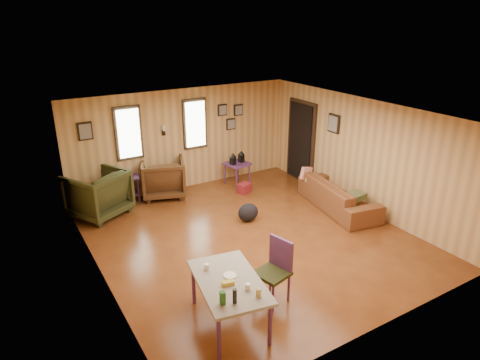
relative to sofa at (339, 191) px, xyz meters
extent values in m
cube|color=brown|center=(-2.33, -0.12, -0.43)|extent=(5.50, 6.00, 0.02)
cube|color=#997C5B|center=(-2.33, -0.12, 1.99)|extent=(5.50, 6.00, 0.02)
cube|color=tan|center=(-2.33, 2.89, 0.78)|extent=(5.50, 0.02, 2.40)
cube|color=tan|center=(-2.33, -3.13, 0.78)|extent=(5.50, 0.02, 2.40)
cube|color=tan|center=(-5.09, -0.12, 0.78)|extent=(0.02, 6.00, 2.40)
cube|color=tan|center=(0.43, -0.12, 0.78)|extent=(0.02, 6.00, 2.40)
cube|color=black|center=(-3.63, 2.85, 1.13)|extent=(0.60, 0.05, 1.20)
cube|color=#E0F2D1|center=(-3.63, 2.81, 1.13)|extent=(0.48, 0.04, 1.06)
cube|color=black|center=(-2.03, 2.85, 1.13)|extent=(0.60, 0.05, 1.20)
cube|color=#E0F2D1|center=(-2.03, 2.81, 1.13)|extent=(0.48, 0.04, 1.06)
cube|color=black|center=(-2.83, 2.83, 1.03)|extent=(0.07, 0.05, 0.12)
cylinder|color=silver|center=(-2.83, 2.77, 1.16)|extent=(0.07, 0.07, 0.14)
cube|color=black|center=(0.39, 1.83, 0.58)|extent=(0.06, 1.00, 2.05)
cube|color=black|center=(0.35, 1.83, 0.58)|extent=(0.04, 0.82, 1.90)
cube|color=black|center=(-1.28, 2.85, 1.38)|extent=(0.24, 0.04, 0.28)
cube|color=#9E998C|center=(-1.28, 2.82, 1.38)|extent=(0.19, 0.02, 0.22)
cube|color=black|center=(-0.83, 2.85, 1.33)|extent=(0.24, 0.04, 0.28)
cube|color=#9E998C|center=(-0.83, 2.82, 1.33)|extent=(0.19, 0.02, 0.22)
cube|color=black|center=(-1.05, 2.85, 1.00)|extent=(0.24, 0.04, 0.28)
cube|color=#9E998C|center=(-1.05, 2.82, 1.00)|extent=(0.19, 0.02, 0.22)
cube|color=black|center=(-4.53, 2.85, 1.30)|extent=(0.30, 0.04, 0.38)
cube|color=#9E998C|center=(-4.53, 2.82, 1.30)|extent=(0.24, 0.02, 0.31)
cube|color=black|center=(0.39, 0.73, 1.28)|extent=(0.04, 0.34, 0.42)
cube|color=#9E998C|center=(0.36, 0.73, 1.28)|extent=(0.02, 0.27, 0.34)
imported|color=brown|center=(0.00, 0.00, 0.00)|extent=(0.99, 2.21, 0.83)
imported|color=#492C16|center=(-2.98, 2.63, 0.07)|extent=(1.20, 1.16, 0.98)
imported|color=#2F3216|center=(-4.54, 2.36, 0.12)|extent=(1.38, 1.36, 1.08)
cube|color=#61316E|center=(-3.79, 2.84, 0.15)|extent=(0.67, 0.63, 0.04)
cube|color=#61316E|center=(-3.79, 2.84, -0.23)|extent=(0.61, 0.57, 0.03)
cylinder|color=#61316E|center=(-4.06, 2.70, -0.14)|extent=(0.05, 0.05, 0.55)
cylinder|color=#61316E|center=(-3.61, 2.58, -0.14)|extent=(0.05, 0.05, 0.55)
cylinder|color=#61316E|center=(-3.96, 3.10, -0.14)|extent=(0.05, 0.05, 0.55)
cylinder|color=#61316E|center=(-3.51, 2.98, -0.14)|extent=(0.05, 0.05, 0.55)
cube|color=brown|center=(-3.90, 2.87, 0.23)|extent=(0.10, 0.05, 0.13)
cube|color=brown|center=(-3.69, 2.81, 0.23)|extent=(0.09, 0.04, 0.12)
cube|color=#61316E|center=(-1.15, 2.36, 0.11)|extent=(0.62, 0.62, 0.04)
cylinder|color=#61316E|center=(-1.32, 2.12, -0.15)|extent=(0.04, 0.04, 0.53)
cylinder|color=#61316E|center=(-0.91, 2.19, -0.15)|extent=(0.04, 0.04, 0.53)
cylinder|color=#61316E|center=(-1.40, 2.53, -0.15)|extent=(0.04, 0.04, 0.53)
cylinder|color=#61316E|center=(-0.98, 2.61, -0.15)|extent=(0.04, 0.04, 0.53)
cube|color=black|center=(-1.29, 2.34, 0.23)|extent=(0.14, 0.14, 0.19)
cone|color=black|center=(-1.29, 2.34, 0.38)|extent=(0.19, 0.19, 0.11)
cube|color=black|center=(-1.02, 2.39, 0.23)|extent=(0.14, 0.14, 0.19)
cone|color=black|center=(-1.02, 2.39, 0.38)|extent=(0.19, 0.19, 0.11)
cube|color=maroon|center=(-1.29, 1.81, -0.30)|extent=(0.38, 0.34, 0.23)
ellipsoid|color=black|center=(-2.00, 0.51, -0.23)|extent=(0.52, 0.45, 0.38)
cube|color=#4D5730|center=(0.00, -0.49, 0.06)|extent=(0.41, 0.34, 0.12)
cube|color=red|center=(-0.17, 0.92, 0.14)|extent=(0.34, 0.12, 0.34)
cube|color=tan|center=(-0.12, 0.68, 0.05)|extent=(0.35, 0.28, 0.09)
cube|color=gray|center=(-3.87, -1.99, 0.25)|extent=(1.04, 1.48, 0.05)
cylinder|color=#61316E|center=(-4.31, -2.50, -0.09)|extent=(0.06, 0.06, 0.65)
cylinder|color=#61316E|center=(-3.64, -2.63, -0.09)|extent=(0.06, 0.06, 0.65)
cylinder|color=#61316E|center=(-4.10, -1.35, -0.09)|extent=(0.06, 0.06, 0.65)
cylinder|color=#61316E|center=(-3.43, -1.47, -0.09)|extent=(0.06, 0.06, 0.65)
cylinder|color=white|center=(-3.76, -2.28, 0.31)|extent=(0.08, 0.08, 0.08)
cylinder|color=white|center=(-4.00, -1.60, 0.31)|extent=(0.08, 0.08, 0.08)
cube|color=#245D21|center=(-4.18, -2.37, 0.36)|extent=(0.07, 0.07, 0.17)
cylinder|color=black|center=(-4.04, -2.43, 0.37)|extent=(0.06, 0.06, 0.20)
cylinder|color=tan|center=(-3.72, -2.47, 0.33)|extent=(0.08, 0.08, 0.11)
cylinder|color=white|center=(-3.81, -1.91, 0.28)|extent=(0.21, 0.21, 0.02)
cube|color=gold|center=(-3.93, -2.07, 0.30)|extent=(0.17, 0.10, 0.05)
cube|color=#2F3216|center=(-3.09, -1.89, 0.05)|extent=(0.53, 0.53, 0.05)
cube|color=#61316E|center=(-2.91, -1.84, 0.32)|extent=(0.14, 0.42, 0.48)
cylinder|color=#61316E|center=(-3.22, -2.11, -0.19)|extent=(0.05, 0.05, 0.46)
cylinder|color=#61316E|center=(-2.88, -2.02, -0.19)|extent=(0.05, 0.05, 0.46)
cylinder|color=#61316E|center=(-3.31, -1.76, -0.19)|extent=(0.05, 0.05, 0.46)
cylinder|color=#61316E|center=(-2.96, -1.67, -0.19)|extent=(0.05, 0.05, 0.46)
camera|label=1|loc=(-6.22, -6.17, 3.60)|focal=32.00mm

